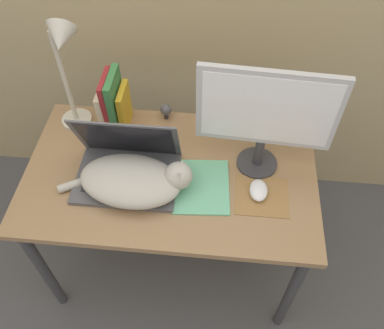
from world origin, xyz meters
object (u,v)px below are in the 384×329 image
object	(u,v)px
notepad	(201,186)
external_monitor	(266,115)
laptop	(127,166)
book_row	(114,104)
computer_mouse	(259,190)
desk_lamp	(64,59)
webcam	(166,110)
cat	(135,180)

from	to	relation	value
notepad	external_monitor	bearing A→B (deg)	32.43
laptop	book_row	bearing A→B (deg)	110.57
computer_mouse	desk_lamp	bearing A→B (deg)	159.10
book_row	desk_lamp	xyz separation A→B (m)	(-0.15, -0.03, 0.23)
desk_lamp	notepad	world-z (taller)	desk_lamp
computer_mouse	webcam	distance (m)	0.54
laptop	notepad	xyz separation A→B (m)	(0.29, -0.03, -0.05)
computer_mouse	notepad	bearing A→B (deg)	177.39
cat	notepad	size ratio (longest dim) A/B	1.88
notepad	webcam	bearing A→B (deg)	117.07
desk_lamp	webcam	size ratio (longest dim) A/B	6.80
laptop	webcam	size ratio (longest dim) A/B	5.17
cat	book_row	size ratio (longest dim) A/B	1.96
desk_lamp	notepad	size ratio (longest dim) A/B	1.90
laptop	desk_lamp	xyz separation A→B (m)	(-0.25, 0.24, 0.30)
computer_mouse	notepad	world-z (taller)	computer_mouse
external_monitor	book_row	world-z (taller)	external_monitor
cat	notepad	distance (m)	0.25
computer_mouse	desk_lamp	distance (m)	0.87
cat	webcam	size ratio (longest dim) A/B	6.75
external_monitor	desk_lamp	bearing A→B (deg)	169.19
book_row	notepad	size ratio (longest dim) A/B	0.96
book_row	computer_mouse	bearing A→B (deg)	-27.28
cat	webcam	bearing A→B (deg)	81.24
laptop	notepad	world-z (taller)	laptop
laptop	external_monitor	distance (m)	0.55
external_monitor	webcam	world-z (taller)	external_monitor
desk_lamp	notepad	distance (m)	0.69
external_monitor	notepad	xyz separation A→B (m)	(-0.21, -0.13, -0.26)
computer_mouse	desk_lamp	size ratio (longest dim) A/B	0.19
notepad	webcam	distance (m)	0.41
book_row	webcam	distance (m)	0.22
cat	book_row	bearing A→B (deg)	113.07
laptop	notepad	bearing A→B (deg)	-6.27
laptop	external_monitor	world-z (taller)	external_monitor
laptop	webcam	bearing A→B (deg)	72.50
cat	webcam	distance (m)	0.40
external_monitor	desk_lamp	world-z (taller)	desk_lamp
cat	notepad	world-z (taller)	cat
laptop	book_row	distance (m)	0.30
laptop	book_row	size ratio (longest dim) A/B	1.50
webcam	notepad	bearing A→B (deg)	-62.93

